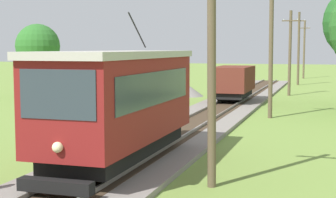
% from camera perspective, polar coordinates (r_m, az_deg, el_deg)
% --- Properties ---
extents(red_tram, '(2.60, 8.54, 4.79)m').
position_cam_1_polar(red_tram, '(16.62, -5.35, -0.30)').
color(red_tram, maroon).
rests_on(red_tram, rail_right).
extents(freight_car, '(2.40, 5.20, 2.31)m').
position_cam_1_polar(freight_car, '(36.53, 7.23, 1.91)').
color(freight_car, maroon).
rests_on(freight_car, rail_right).
extents(utility_pole_near_tram, '(1.40, 0.56, 7.47)m').
position_cam_1_polar(utility_pole_near_tram, '(14.12, 4.86, 5.32)').
color(utility_pole_near_tram, brown).
rests_on(utility_pole_near_tram, ground).
extents(utility_pole_mid, '(1.40, 0.56, 8.09)m').
position_cam_1_polar(utility_pole_mid, '(29.07, 11.36, 5.99)').
color(utility_pole_mid, brown).
rests_on(utility_pole_mid, ground).
extents(utility_pole_far, '(1.40, 0.45, 7.01)m').
position_cam_1_polar(utility_pole_far, '(43.71, 13.38, 5.09)').
color(utility_pole_far, brown).
rests_on(utility_pole_far, ground).
extents(utility_pole_distant, '(1.40, 0.62, 7.71)m').
position_cam_1_polar(utility_pole_distant, '(56.30, 14.29, 5.52)').
color(utility_pole_distant, brown).
rests_on(utility_pole_distant, ground).
extents(utility_pole_horizon, '(1.40, 0.51, 7.41)m').
position_cam_1_polar(utility_pole_horizon, '(69.14, 14.86, 5.37)').
color(utility_pole_horizon, brown).
rests_on(utility_pole_horizon, ground).
extents(gravel_pile, '(2.75, 2.75, 1.01)m').
position_cam_1_polar(gravel_pile, '(42.11, 2.09, 1.00)').
color(gravel_pile, gray).
rests_on(gravel_pile, ground).
extents(tree_left_near, '(3.54, 3.54, 5.87)m').
position_cam_1_polar(tree_left_near, '(42.79, -14.25, 5.70)').
color(tree_left_near, '#4C3823').
rests_on(tree_left_near, ground).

